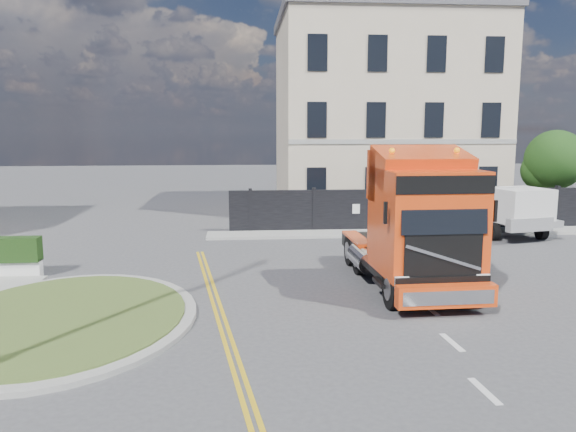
{
  "coord_description": "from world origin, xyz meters",
  "views": [
    {
      "loc": [
        -2.36,
        -17.08,
        4.82
      ],
      "look_at": [
        -0.77,
        2.4,
        1.8
      ],
      "focal_mm": 35.0,
      "sensor_mm": 36.0,
      "label": 1
    }
  ],
  "objects": [
    {
      "name": "ground",
      "position": [
        0.0,
        0.0,
        0.0
      ],
      "size": [
        120.0,
        120.0,
        0.0
      ],
      "primitive_type": "plane",
      "color": "#424244",
      "rests_on": "ground"
    },
    {
      "name": "traffic_island",
      "position": [
        -7.0,
        -3.0,
        0.08
      ],
      "size": [
        6.8,
        6.8,
        0.17
      ],
      "color": "gray",
      "rests_on": "ground"
    },
    {
      "name": "georgian_building",
      "position": [
        6.0,
        16.5,
        5.77
      ],
      "size": [
        12.3,
        10.3,
        12.8
      ],
      "color": "beige",
      "rests_on": "ground"
    },
    {
      "name": "truck",
      "position": [
        2.76,
        -1.15,
        1.89
      ],
      "size": [
        2.85,
        7.11,
        4.21
      ],
      "rotation": [
        0.0,
        0.0,
        0.03
      ],
      "color": "black",
      "rests_on": "ground"
    },
    {
      "name": "hoarding_fence",
      "position": [
        6.55,
        9.0,
        1.0
      ],
      "size": [
        18.8,
        0.25,
        2.0
      ],
      "color": "black",
      "rests_on": "ground"
    },
    {
      "name": "pavement_far",
      "position": [
        6.0,
        8.1,
        0.06
      ],
      "size": [
        20.0,
        1.6,
        0.12
      ],
      "primitive_type": "cube",
      "color": "gray",
      "rests_on": "ground"
    },
    {
      "name": "flatbed_pickup",
      "position": [
        9.71,
        6.94,
        1.23
      ],
      "size": [
        3.33,
        5.87,
        2.29
      ],
      "rotation": [
        0.0,
        0.0,
        0.22
      ],
      "color": "gray",
      "rests_on": "ground"
    },
    {
      "name": "tree",
      "position": [
        14.38,
        12.1,
        3.05
      ],
      "size": [
        3.2,
        3.2,
        4.8
      ],
      "color": "#382619",
      "rests_on": "ground"
    }
  ]
}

